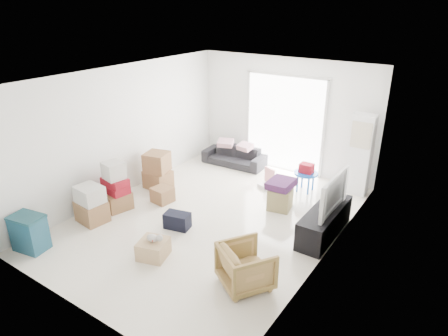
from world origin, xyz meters
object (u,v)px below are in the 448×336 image
tv_console (324,222)px  armchair (246,264)px  television (326,205)px  ac_tower (360,155)px  storage_bins (29,233)px  ottoman (280,199)px  kids_table (306,172)px  sofa (234,153)px  wood_crate (153,249)px

tv_console → armchair: (-0.44, -1.95, 0.10)m
tv_console → armchair: bearing=-102.7°
television → ac_tower: bearing=2.1°
storage_bins → television: bearing=39.2°
ottoman → kids_table: 1.05m
ac_tower → storage_bins: (-3.85, -5.20, -0.56)m
ac_tower → armchair: bearing=-95.6°
television → ottoman: television is taller
ac_tower → armchair: size_ratio=2.43×
armchair → ottoman: (-0.65, 2.39, -0.14)m
sofa → kids_table: size_ratio=2.48×
storage_bins → kids_table: bearing=57.9°
tv_console → sofa: (-3.10, 1.86, 0.05)m
sofa → armchair: size_ratio=2.22×
ottoman → kids_table: (0.09, 1.02, 0.24)m
tv_console → ottoman: tv_console is taller
tv_console → television: (0.00, -0.00, 0.33)m
storage_bins → sofa: bearing=81.0°
storage_bins → wood_crate: bearing=28.1°
ac_tower → sofa: (-3.05, -0.15, -0.56)m
sofa → ottoman: sofa is taller
television → kids_table: television is taller
ac_tower → armchair: ac_tower is taller
ac_tower → television: (0.05, -2.01, -0.29)m
tv_console → storage_bins: bearing=-140.8°
ac_tower → tv_console: size_ratio=1.14×
ac_tower → ottoman: (-1.04, -1.58, -0.66)m
wood_crate → kids_table: bearing=73.9°
television → wood_crate: 3.04m
ac_tower → storage_bins: size_ratio=2.78×
ac_tower → storage_bins: 6.49m
ac_tower → wood_crate: bearing=-115.4°
television → wood_crate: (-2.05, -2.20, -0.44)m
armchair → wood_crate: size_ratio=1.62×
storage_bins → kids_table: (2.91, 4.64, 0.14)m
tv_console → television: television is taller
storage_bins → ottoman: size_ratio=1.45×
storage_bins → ottoman: 4.58m
ac_tower → sofa: 3.10m
sofa → storage_bins: size_ratio=2.53×
tv_console → armchair: armchair is taller
armchair → ottoman: 2.48m
wood_crate → storage_bins: bearing=-151.9°
ac_tower → armchair: (-0.39, -3.96, -0.52)m
sofa → ottoman: (2.01, -1.43, -0.09)m
ac_tower → kids_table: (-0.94, -0.56, -0.42)m
tv_console → wood_crate: (-2.05, -2.20, -0.11)m
tv_console → television: size_ratio=1.34×
ottoman → wood_crate: ottoman is taller
armchair → storage_bins: armchair is taller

